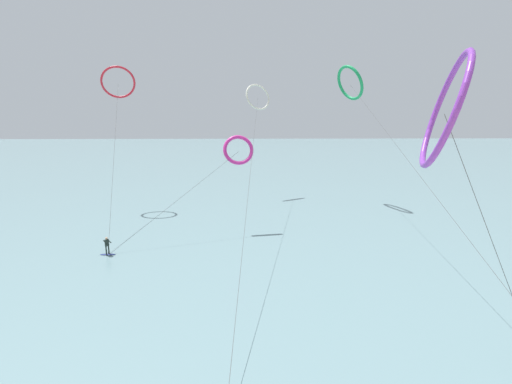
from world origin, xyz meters
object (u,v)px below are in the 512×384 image
at_px(kite_emerald, 350,83).
at_px(kite_crimson, 118,82).
at_px(surfer_navy, 107,247).
at_px(kite_ivory, 258,97).
at_px(kite_magenta, 238,150).
at_px(kite_violet, 445,111).

bearing_deg(kite_emerald, kite_crimson, 71.81).
relative_size(surfer_navy, kite_emerald, 0.04).
bearing_deg(kite_ivory, kite_emerald, -51.56).
height_order(kite_magenta, kite_crimson, kite_crimson).
bearing_deg(kite_crimson, kite_emerald, 167.80).
distance_m(kite_ivory, kite_crimson, 20.53).
distance_m(kite_violet, kite_ivory, 43.33).
relative_size(kite_emerald, kite_magenta, 3.31).
distance_m(kite_violet, kite_crimson, 43.69).
bearing_deg(kite_emerald, kite_ivory, 46.08).
height_order(kite_ivory, kite_magenta, kite_ivory).
bearing_deg(surfer_navy, kite_violet, 80.44).
bearing_deg(kite_crimson, kite_violet, 109.40).
xyz_separation_m(kite_emerald, kite_ivory, (-13.08, 5.08, -1.72)).
height_order(kite_emerald, kite_magenta, kite_emerald).
height_order(surfer_navy, kite_ivory, kite_ivory).
xyz_separation_m(kite_violet, kite_crimson, (-25.62, 35.13, 4.26)).
distance_m(kite_emerald, kite_magenta, 22.38).
xyz_separation_m(kite_violet, kite_ivory, (-6.61, 42.74, 2.76)).
bearing_deg(kite_magenta, kite_crimson, 136.89).
distance_m(surfer_navy, kite_violet, 29.12).
bearing_deg(kite_ivory, kite_violet, -111.54).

